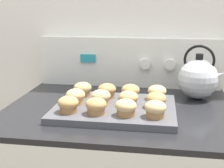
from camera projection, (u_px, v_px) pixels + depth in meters
name	position (u px, v px, depth m)	size (l,w,h in m)	color
wall_back	(131.00, 22.00, 1.36)	(8.00, 0.05, 2.40)	white
control_panel	(129.00, 62.00, 1.35)	(0.77, 0.07, 0.21)	white
muffin_pan	(115.00, 109.00, 1.04)	(0.40, 0.31, 0.02)	#4C4C51
muffin_r0_c0	(68.00, 104.00, 0.97)	(0.07, 0.07, 0.05)	olive
muffin_r0_c1	(96.00, 106.00, 0.95)	(0.07, 0.07, 0.05)	olive
muffin_r0_c2	(126.00, 108.00, 0.94)	(0.07, 0.07, 0.05)	olive
muffin_r0_c3	(155.00, 109.00, 0.93)	(0.07, 0.07, 0.05)	olive
muffin_r1_c0	(75.00, 96.00, 1.05)	(0.07, 0.07, 0.05)	tan
muffin_r1_c1	(101.00, 97.00, 1.04)	(0.07, 0.07, 0.05)	tan
muffin_r1_c2	(128.00, 99.00, 1.03)	(0.07, 0.07, 0.05)	#A37A4C
muffin_r1_c3	(156.00, 100.00, 1.01)	(0.07, 0.07, 0.05)	tan
muffin_r2_c0	(83.00, 89.00, 1.14)	(0.07, 0.07, 0.05)	olive
muffin_r2_c1	(107.00, 91.00, 1.12)	(0.07, 0.07, 0.05)	olive
muffin_r2_c2	(131.00, 91.00, 1.11)	(0.07, 0.07, 0.05)	tan
muffin_r2_c3	(157.00, 92.00, 1.10)	(0.07, 0.07, 0.05)	olive
tea_kettle	(198.00, 78.00, 1.17)	(0.18, 0.15, 0.20)	silver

